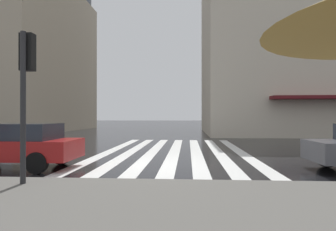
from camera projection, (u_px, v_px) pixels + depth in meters
ground_plane at (152, 165)px, 10.08m from camera, size 220.00×220.00×0.00m
zebra_crossing at (175, 151)px, 14.03m from camera, size 13.00×6.50×0.01m
traffic_signal_post at (26, 74)px, 6.70m from camera, size 0.44×0.30×3.37m
car_red at (13, 144)px, 9.37m from camera, size 1.85×4.10×1.41m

